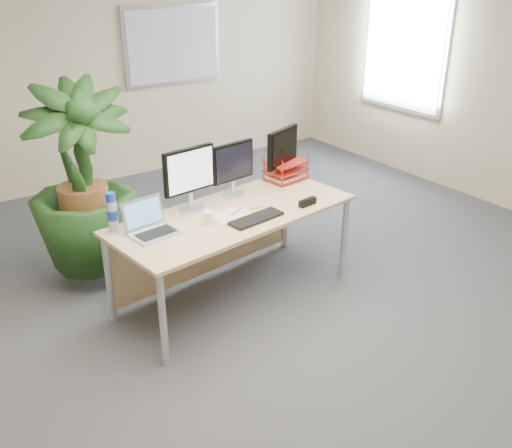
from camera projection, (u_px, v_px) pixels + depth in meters
floor at (291, 348)px, 4.04m from camera, size 8.00×8.00×0.00m
back_wall at (78, 72)px, 6.45m from camera, size 7.00×0.04×2.70m
whiteboard at (173, 45)px, 6.96m from camera, size 1.30×0.04×0.95m
window at (404, 46)px, 6.89m from camera, size 0.04×1.30×1.55m
desk at (226, 226)px, 4.50m from camera, size 2.02×1.06×0.74m
floor_plant at (84, 198)px, 4.61m from camera, size 0.99×0.99×1.50m
monitor_left at (189, 175)px, 4.30m from camera, size 0.44×0.20×0.49m
monitor_right at (233, 166)px, 4.56m from camera, size 0.40×0.18×0.45m
monitor_dark at (283, 151)px, 4.88m from camera, size 0.40×0.19×0.47m
laptop at (150, 225)px, 4.02m from camera, size 0.35×0.32×0.23m
keyboard at (256, 218)px, 4.23m from camera, size 0.45×0.20×0.02m
coffee_mug at (208, 217)px, 4.16m from camera, size 0.12×0.08×0.09m
spiral_notebook at (231, 215)px, 4.29m from camera, size 0.30×0.23×0.01m
orange_pen at (236, 211)px, 4.34m from camera, size 0.13×0.07×0.01m
yellow_highlighter at (256, 208)px, 4.42m from camera, size 0.12×0.02×0.02m
water_bottle at (112, 213)px, 4.00m from camera, size 0.08×0.08×0.29m
letter_tray at (286, 172)px, 4.99m from camera, size 0.37×0.30×0.16m
stapler at (307, 202)px, 4.47m from camera, size 0.17×0.06×0.05m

